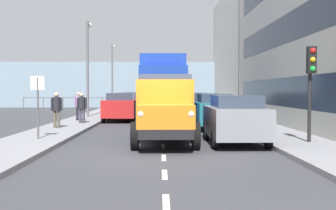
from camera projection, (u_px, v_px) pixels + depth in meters
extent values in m
plane|color=#38383D|center=(162.00, 125.00, 23.10)|extent=(80.00, 80.00, 0.00)
cube|color=gray|center=(247.00, 123.00, 23.19)|extent=(2.42, 41.25, 0.15)
cube|color=gray|center=(77.00, 123.00, 23.01)|extent=(2.42, 41.25, 0.15)
cube|color=silver|center=(166.00, 202.00, 7.10)|extent=(0.12, 1.10, 0.01)
cube|color=silver|center=(165.00, 174.00, 9.46)|extent=(0.12, 1.10, 0.01)
cube|color=silver|center=(164.00, 158.00, 11.81)|extent=(0.12, 1.10, 0.01)
cube|color=silver|center=(163.00, 146.00, 14.27)|extent=(0.12, 1.10, 0.01)
cube|color=silver|center=(163.00, 138.00, 16.52)|extent=(0.12, 1.10, 0.01)
cube|color=silver|center=(162.00, 132.00, 19.11)|extent=(0.12, 1.10, 0.01)
cube|color=silver|center=(162.00, 127.00, 21.53)|extent=(0.12, 1.10, 0.01)
cube|color=silver|center=(162.00, 123.00, 24.32)|extent=(0.12, 1.10, 0.01)
cube|color=silver|center=(162.00, 120.00, 27.12)|extent=(0.12, 1.10, 0.01)
cube|color=silver|center=(162.00, 117.00, 29.45)|extent=(0.12, 1.10, 0.01)
cube|color=silver|center=(161.00, 115.00, 32.07)|extent=(0.12, 1.10, 0.01)
cube|color=silver|center=(161.00, 113.00, 34.70)|extent=(0.12, 1.10, 0.01)
cube|color=silver|center=(161.00, 111.00, 37.65)|extent=(0.12, 1.10, 0.01)
cube|color=silver|center=(161.00, 110.00, 40.53)|extent=(0.12, 1.10, 0.01)
cube|color=#2D3847|center=(283.00, 92.00, 20.50)|extent=(0.08, 19.36, 1.40)
cube|color=#2D3847|center=(284.00, 30.00, 20.39)|extent=(0.08, 19.36, 1.40)
cube|color=silver|center=(261.00, 53.00, 39.82)|extent=(7.20, 14.97, 10.88)
cube|color=gray|center=(161.00, 85.00, 46.62)|extent=(80.00, 0.80, 5.00)
cylinder|color=#4C5156|center=(297.00, 103.00, 43.35)|extent=(0.08, 0.08, 1.20)
cylinder|color=#4C5156|center=(278.00, 103.00, 43.32)|extent=(0.08, 0.08, 1.20)
cylinder|color=#4C5156|center=(258.00, 103.00, 43.28)|extent=(0.08, 0.08, 1.20)
cylinder|color=#4C5156|center=(239.00, 103.00, 43.24)|extent=(0.08, 0.08, 1.20)
cylinder|color=#4C5156|center=(220.00, 103.00, 43.20)|extent=(0.08, 0.08, 1.20)
cylinder|color=#4C5156|center=(200.00, 103.00, 43.16)|extent=(0.08, 0.08, 1.20)
cylinder|color=#4C5156|center=(181.00, 103.00, 43.13)|extent=(0.08, 0.08, 1.20)
cylinder|color=#4C5156|center=(161.00, 103.00, 43.09)|extent=(0.08, 0.08, 1.20)
cylinder|color=#4C5156|center=(142.00, 103.00, 43.05)|extent=(0.08, 0.08, 1.20)
cylinder|color=#4C5156|center=(122.00, 103.00, 43.01)|extent=(0.08, 0.08, 1.20)
cylinder|color=#4C5156|center=(102.00, 103.00, 42.98)|extent=(0.08, 0.08, 1.20)
cylinder|color=#4C5156|center=(83.00, 103.00, 42.94)|extent=(0.08, 0.08, 1.20)
cylinder|color=#4C5156|center=(63.00, 103.00, 42.90)|extent=(0.08, 0.08, 1.20)
cylinder|color=#4C5156|center=(43.00, 103.00, 42.86)|extent=(0.08, 0.08, 1.20)
cylinder|color=#4C5156|center=(24.00, 103.00, 42.83)|extent=(0.08, 0.08, 1.20)
cube|color=#4C5156|center=(161.00, 98.00, 43.07)|extent=(28.00, 0.08, 0.08)
cube|color=black|center=(165.00, 127.00, 15.00)|extent=(1.64, 5.60, 0.30)
cube|color=orange|center=(165.00, 116.00, 13.13)|extent=(1.72, 1.90, 0.70)
cube|color=silver|center=(166.00, 119.00, 12.24)|extent=(1.16, 0.08, 0.56)
sphere|color=white|center=(191.00, 114.00, 12.25)|extent=(0.20, 0.20, 0.20)
sphere|color=white|center=(141.00, 114.00, 12.22)|extent=(0.20, 0.20, 0.20)
cube|color=orange|center=(165.00, 96.00, 14.62)|extent=(1.93, 1.34, 1.15)
cube|color=#2D3847|center=(165.00, 83.00, 14.61)|extent=(1.78, 1.23, 0.56)
cube|color=#2D2319|center=(164.00, 118.00, 16.33)|extent=(2.10, 2.80, 0.16)
cube|color=black|center=(190.00, 109.00, 16.34)|extent=(0.08, 2.80, 0.56)
cube|color=black|center=(138.00, 109.00, 16.30)|extent=(0.08, 2.80, 0.56)
cylinder|color=black|center=(196.00, 136.00, 13.34)|extent=(0.24, 0.90, 0.90)
cylinder|color=black|center=(135.00, 136.00, 13.31)|extent=(0.24, 0.90, 0.90)
cylinder|color=black|center=(189.00, 127.00, 16.56)|extent=(0.24, 0.90, 0.90)
cylinder|color=black|center=(140.00, 127.00, 16.52)|extent=(0.24, 0.90, 0.90)
cube|color=#193899|center=(163.00, 92.00, 21.49)|extent=(2.40, 2.21, 2.60)
cube|color=#2D3847|center=(163.00, 80.00, 21.47)|extent=(2.20, 2.04, 0.80)
cube|color=#1933B2|center=(163.00, 64.00, 21.44)|extent=(1.75, 0.20, 0.16)
cube|color=#193899|center=(163.00, 82.00, 25.46)|extent=(2.50, 5.95, 3.00)
cube|color=black|center=(163.00, 111.00, 24.58)|extent=(2.00, 8.07, 0.36)
cylinder|color=black|center=(186.00, 117.00, 21.64)|extent=(0.28, 1.04, 1.04)
cylinder|color=black|center=(141.00, 117.00, 21.60)|extent=(0.28, 1.04, 1.04)
cylinder|color=black|center=(182.00, 113.00, 25.25)|extent=(0.28, 1.04, 1.04)
cylinder|color=black|center=(144.00, 113.00, 25.21)|extent=(0.28, 1.04, 1.04)
cylinder|color=black|center=(180.00, 111.00, 27.37)|extent=(0.28, 1.04, 1.04)
cylinder|color=black|center=(145.00, 111.00, 27.33)|extent=(0.28, 1.04, 1.04)
cube|color=slate|center=(235.00, 121.00, 14.72)|extent=(1.83, 3.93, 1.00)
cube|color=#2D3847|center=(236.00, 101.00, 14.50)|extent=(1.50, 2.16, 0.42)
cylinder|color=black|center=(206.00, 132.00, 15.94)|extent=(0.18, 0.60, 0.60)
cylinder|color=black|center=(252.00, 132.00, 15.97)|extent=(0.18, 0.60, 0.60)
cylinder|color=black|center=(214.00, 140.00, 13.51)|extent=(0.18, 0.60, 0.60)
cylinder|color=black|center=(268.00, 140.00, 13.54)|extent=(0.18, 0.60, 0.60)
cube|color=#1E6670|center=(214.00, 113.00, 20.54)|extent=(1.77, 4.15, 1.00)
cube|color=#2D3847|center=(214.00, 98.00, 20.31)|extent=(1.45, 2.28, 0.42)
cylinder|color=black|center=(194.00, 121.00, 21.82)|extent=(0.18, 0.60, 0.60)
cylinder|color=black|center=(227.00, 121.00, 21.86)|extent=(0.18, 0.60, 0.60)
cylinder|color=black|center=(199.00, 125.00, 19.26)|extent=(0.18, 0.60, 0.60)
cylinder|color=black|center=(235.00, 125.00, 19.29)|extent=(0.18, 0.60, 0.60)
cube|color=navy|center=(203.00, 108.00, 25.57)|extent=(1.76, 3.93, 1.00)
cube|color=#2D3847|center=(203.00, 97.00, 25.35)|extent=(1.45, 2.16, 0.42)
cylinder|color=black|center=(188.00, 115.00, 26.79)|extent=(0.18, 0.60, 0.60)
cylinder|color=black|center=(214.00, 115.00, 26.83)|extent=(0.18, 0.60, 0.60)
cylinder|color=black|center=(191.00, 118.00, 24.36)|extent=(0.18, 0.60, 0.60)
cylinder|color=black|center=(220.00, 118.00, 24.39)|extent=(0.18, 0.60, 0.60)
cube|color=black|center=(195.00, 105.00, 31.09)|extent=(1.71, 4.20, 1.00)
cube|color=#2D3847|center=(196.00, 95.00, 30.86)|extent=(1.40, 2.31, 0.42)
cylinder|color=black|center=(184.00, 111.00, 32.39)|extent=(0.18, 0.60, 0.60)
cylinder|color=black|center=(205.00, 111.00, 32.42)|extent=(0.18, 0.60, 0.60)
cylinder|color=black|center=(186.00, 113.00, 29.79)|extent=(0.18, 0.60, 0.60)
cylinder|color=black|center=(208.00, 113.00, 29.82)|extent=(0.18, 0.60, 0.60)
cube|color=#B21E1E|center=(121.00, 108.00, 25.80)|extent=(1.88, 4.38, 1.00)
cube|color=#2D3847|center=(121.00, 96.00, 25.97)|extent=(1.54, 2.41, 0.42)
cylinder|color=black|center=(134.00, 118.00, 24.47)|extent=(0.18, 0.60, 0.60)
cylinder|color=black|center=(103.00, 118.00, 24.44)|extent=(0.18, 0.60, 0.60)
cylinder|color=black|center=(137.00, 115.00, 27.19)|extent=(0.18, 0.60, 0.60)
cylinder|color=black|center=(109.00, 115.00, 27.15)|extent=(0.18, 0.60, 0.60)
cube|color=maroon|center=(128.00, 105.00, 32.08)|extent=(1.89, 4.62, 1.00)
cube|color=#2D3847|center=(129.00, 95.00, 32.26)|extent=(1.55, 2.54, 0.42)
cylinder|color=black|center=(139.00, 112.00, 30.69)|extent=(0.18, 0.60, 0.60)
cylinder|color=black|center=(115.00, 112.00, 30.65)|extent=(0.18, 0.60, 0.60)
cylinder|color=black|center=(141.00, 110.00, 33.55)|extent=(0.18, 0.60, 0.60)
cylinder|color=black|center=(119.00, 110.00, 33.51)|extent=(0.18, 0.60, 0.60)
cube|color=#B7BABF|center=(134.00, 102.00, 38.55)|extent=(1.77, 4.37, 1.00)
cube|color=#2D3847|center=(134.00, 94.00, 38.72)|extent=(1.45, 2.40, 0.42)
cylinder|color=black|center=(142.00, 108.00, 37.23)|extent=(0.18, 0.60, 0.60)
cylinder|color=black|center=(123.00, 108.00, 37.20)|extent=(0.18, 0.60, 0.60)
cylinder|color=black|center=(144.00, 107.00, 39.94)|extent=(0.18, 0.60, 0.60)
cylinder|color=black|center=(126.00, 107.00, 39.90)|extent=(0.18, 0.60, 0.60)
cylinder|color=#4C473D|center=(59.00, 119.00, 19.50)|extent=(0.14, 0.14, 0.80)
cylinder|color=#4C473D|center=(55.00, 119.00, 19.50)|extent=(0.14, 0.14, 0.80)
cylinder|color=black|center=(57.00, 104.00, 19.48)|extent=(0.34, 0.34, 0.63)
cylinder|color=black|center=(61.00, 104.00, 19.48)|extent=(0.09, 0.09, 0.58)
cylinder|color=black|center=(52.00, 104.00, 19.47)|extent=(0.09, 0.09, 0.58)
sphere|color=tan|center=(56.00, 95.00, 19.46)|extent=(0.22, 0.22, 0.22)
cylinder|color=#383342|center=(84.00, 116.00, 22.38)|extent=(0.14, 0.14, 0.77)
cylinder|color=#383342|center=(80.00, 116.00, 22.38)|extent=(0.14, 0.14, 0.77)
cylinder|color=black|center=(82.00, 103.00, 22.35)|extent=(0.34, 0.34, 0.61)
cylinder|color=black|center=(86.00, 103.00, 22.36)|extent=(0.09, 0.09, 0.56)
cylinder|color=black|center=(78.00, 103.00, 22.35)|extent=(0.09, 0.09, 0.56)
sphere|color=tan|center=(82.00, 95.00, 22.34)|extent=(0.21, 0.21, 0.21)
cylinder|color=black|center=(80.00, 113.00, 24.34)|extent=(0.14, 0.14, 0.80)
cylinder|color=black|center=(77.00, 113.00, 24.33)|extent=(0.14, 0.14, 0.80)
cylinder|color=gray|center=(79.00, 101.00, 24.31)|extent=(0.34, 0.34, 0.63)
cylinder|color=gray|center=(82.00, 102.00, 24.31)|extent=(0.09, 0.09, 0.58)
cylinder|color=gray|center=(75.00, 102.00, 24.31)|extent=(0.09, 0.09, 0.58)
sphere|color=tan|center=(79.00, 94.00, 24.29)|extent=(0.22, 0.22, 0.22)
cylinder|color=black|center=(310.00, 94.00, 14.17)|extent=(0.12, 0.12, 3.20)
cube|color=black|center=(312.00, 60.00, 13.99)|extent=(0.28, 0.24, 0.90)
sphere|color=red|center=(313.00, 51.00, 13.86)|extent=(0.18, 0.18, 0.18)
sphere|color=orange|center=(313.00, 60.00, 13.87)|extent=(0.18, 0.18, 0.18)
sphere|color=green|center=(313.00, 69.00, 13.88)|extent=(0.18, 0.18, 0.18)
cylinder|color=#59595B|center=(88.00, 69.00, 27.65)|extent=(0.16, 0.16, 6.27)
cylinder|color=#59595B|center=(88.00, 24.00, 27.99)|extent=(0.10, 0.90, 0.10)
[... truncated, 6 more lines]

